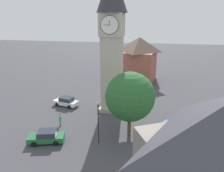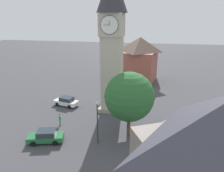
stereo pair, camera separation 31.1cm
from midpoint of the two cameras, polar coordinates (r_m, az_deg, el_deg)
The scene contains 11 objects.
ground_plane at distance 33.99m, azimuth 0.26°, elevation -6.33°, with size 200.00×200.00×0.00m, color #424247.
clock_tower at distance 31.07m, azimuth 0.30°, elevation 14.79°, with size 4.44×4.44×20.99m.
car_blue_kerb at distance 28.27m, azimuth 17.78°, elevation -10.81°, with size 4.44×3.38×1.53m.
car_silver_kerb at distance 26.36m, azimuth -17.27°, elevation -12.96°, with size 4.44×2.81×1.53m.
car_red_corner at distance 35.84m, azimuth -12.14°, elevation -4.12°, with size 4.39×2.54×1.53m.
car_white_side at distance 40.89m, azimuth 3.77°, elevation -0.98°, with size 4.26×3.93×1.53m.
pedestrian at distance 29.50m, azimuth -13.78°, elevation -8.65°, with size 0.40×0.44×1.69m.
tree at distance 24.86m, azimuth 5.11°, elevation -2.92°, with size 5.94×5.94×8.11m.
building_terrace_right at distance 48.84m, azimuth 7.73°, elevation 7.31°, with size 8.50×9.28×10.08m.
lamp_post at distance 23.76m, azimuth -3.65°, elevation -8.18°, with size 0.36×0.36×5.26m.
road_sign at distance 37.38m, azimuth -2.40°, elevation -0.94°, with size 0.60×0.07×2.80m.
Camera 2 is at (-6.85, 30.26, 13.88)m, focal length 33.50 mm.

